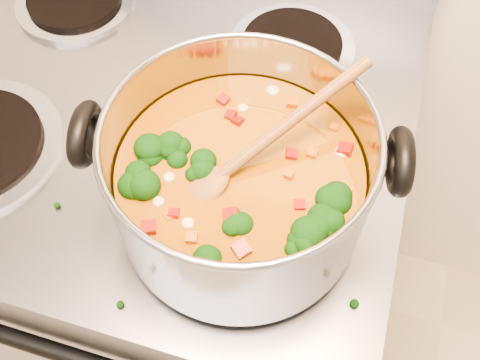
# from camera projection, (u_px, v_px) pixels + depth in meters

# --- Properties ---
(electric_range) EXTENTS (0.79, 0.71, 1.08)m
(electric_range) POSITION_uv_depth(u_px,v_px,m) (176.00, 233.00, 1.17)
(electric_range) COLOR gray
(electric_range) RESTS_ON ground
(stockpot) EXTENTS (0.35, 0.29, 0.17)m
(stockpot) POSITION_uv_depth(u_px,v_px,m) (240.00, 180.00, 0.60)
(stockpot) COLOR #9999A1
(stockpot) RESTS_ON electric_range
(wooden_spoon) EXTENTS (0.18, 0.20, 0.10)m
(wooden_spoon) POSITION_uv_depth(u_px,v_px,m) (247.00, 155.00, 0.57)
(wooden_spoon) COLOR brown
(wooden_spoon) RESTS_ON stockpot
(cooktop_crumbs) EXTENTS (0.28, 0.06, 0.01)m
(cooktop_crumbs) POSITION_uv_depth(u_px,v_px,m) (273.00, 129.00, 0.75)
(cooktop_crumbs) COLOR black
(cooktop_crumbs) RESTS_ON electric_range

